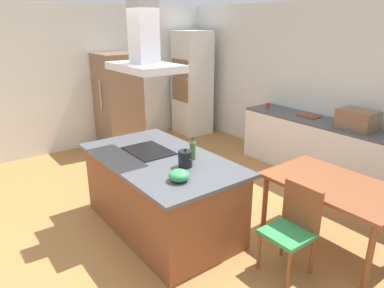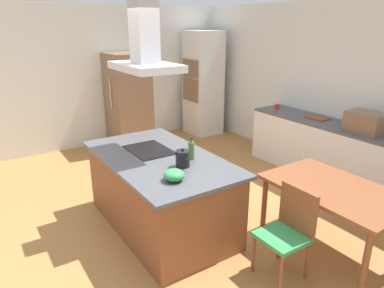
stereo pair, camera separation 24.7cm
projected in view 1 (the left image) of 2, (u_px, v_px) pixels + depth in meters
The scene contains 17 objects.
ground at pixel (249, 192), 5.14m from camera, with size 16.00×16.00×0.00m, color #AD753D.
wall_back at pixel (329, 88), 5.69m from camera, with size 7.20×0.10×2.70m, color silver.
wall_left at pixel (110, 76), 7.02m from camera, with size 0.10×8.80×2.70m, color silver.
kitchen_island at pixel (161, 193), 4.14m from camera, with size 2.03×1.15×0.90m.
cooktop at pixel (149, 151), 4.18m from camera, with size 0.60×0.44×0.01m, color black.
tea_kettle at pixel (185, 159), 3.71m from camera, with size 0.20×0.15×0.20m.
olive_oil_bottle at pixel (193, 150), 3.91m from camera, with size 0.07×0.07×0.25m.
mixing_bowl at pixel (179, 175), 3.38m from camera, with size 0.21×0.21×0.11m, color #33934C.
back_counter at pixel (318, 147), 5.66m from camera, with size 2.67×0.62×0.90m.
countertop_microwave at pixel (357, 119), 5.03m from camera, with size 0.50×0.38×0.28m, color brown.
coffee_mug_red at pixel (268, 106), 6.29m from camera, with size 0.08×0.08×0.09m, color red.
cutting_board at pixel (308, 116), 5.74m from camera, with size 0.34×0.24×0.02m, color brown.
wall_oven_stack at pixel (192, 83), 7.62m from camera, with size 0.70×0.66×2.20m.
refrigerator at pixel (118, 102), 6.76m from camera, with size 0.80×0.73×1.82m.
dining_table at pixel (335, 190), 3.72m from camera, with size 1.40×0.90×0.75m.
chair_facing_island at pixel (294, 224), 3.40m from camera, with size 0.42×0.42×0.89m.
range_hood at pixel (144, 47), 3.79m from camera, with size 0.90×0.55×0.78m.
Camera 1 is at (3.19, -1.95, 2.35)m, focal length 32.79 mm.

